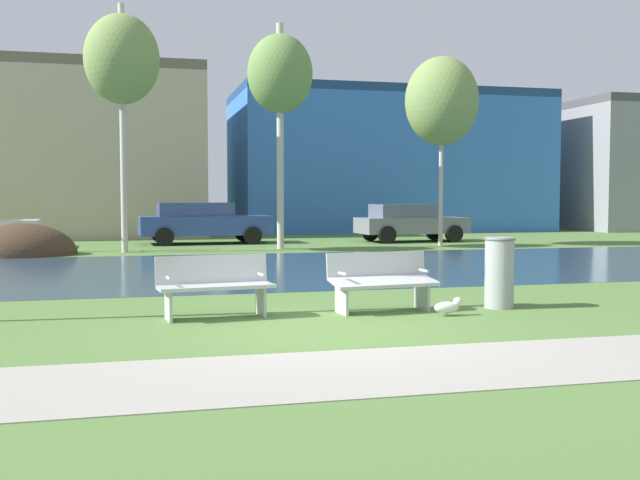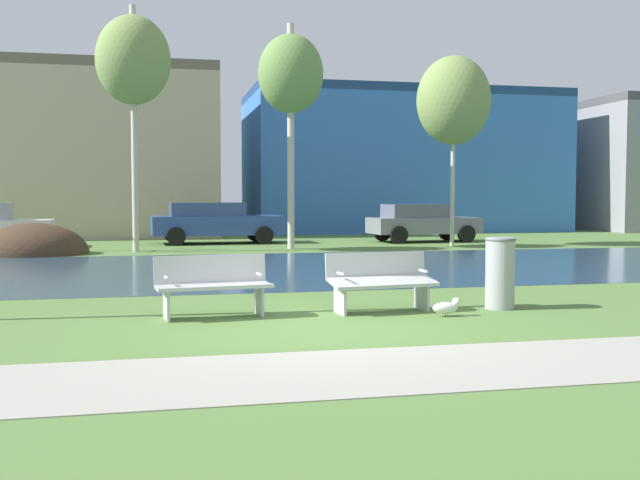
{
  "view_description": "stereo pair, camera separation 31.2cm",
  "coord_description": "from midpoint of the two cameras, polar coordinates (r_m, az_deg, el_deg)",
  "views": [
    {
      "loc": [
        -2.29,
        -9.17,
        1.7
      ],
      "look_at": [
        0.47,
        1.99,
        1.03
      ],
      "focal_mm": 41.74,
      "sensor_mm": 36.0,
      "label": 1
    },
    {
      "loc": [
        -1.99,
        -9.24,
        1.7
      ],
      "look_at": [
        0.47,
        1.99,
        1.03
      ],
      "focal_mm": 41.74,
      "sensor_mm": 36.0,
      "label": 2
    }
  ],
  "objects": [
    {
      "name": "building_beige_block",
      "position": [
        34.97,
        -21.55,
        6.15
      ],
      "size": [
        14.46,
        9.61,
        7.07
      ],
      "color": "#BCAD8E",
      "rests_on": "ground"
    },
    {
      "name": "birch_center_left",
      "position": [
        24.34,
        -3.46,
        12.47
      ],
      "size": [
        2.09,
        2.09,
        7.2
      ],
      "color": "#BCB7A8",
      "rests_on": "ground"
    },
    {
      "name": "birch_center",
      "position": [
        26.13,
        8.97,
        10.47
      ],
      "size": [
        2.51,
        2.51,
        6.46
      ],
      "color": "#BCB7A8",
      "rests_on": "ground"
    },
    {
      "name": "paved_path_strip",
      "position": [
        7.4,
        3.37,
        -9.91
      ],
      "size": [
        60.0,
        1.94,
        0.01
      ],
      "primitive_type": "cube",
      "color": "#9E998E",
      "rests_on": "ground"
    },
    {
      "name": "river_band",
      "position": [
        17.54,
        -6.81,
        -2.21
      ],
      "size": [
        80.0,
        8.93,
        0.01
      ],
      "primitive_type": "cube",
      "color": "#2D475B",
      "rests_on": "ground"
    },
    {
      "name": "parked_sedan_second_blue",
      "position": [
        27.0,
        -9.29,
        1.39
      ],
      "size": [
        4.73,
        2.25,
        1.48
      ],
      "color": "#2D4793",
      "rests_on": "ground"
    },
    {
      "name": "birch_left",
      "position": [
        23.62,
        -15.33,
        13.14
      ],
      "size": [
        2.23,
        2.23,
        7.43
      ],
      "color": "#BCB7A8",
      "rests_on": "ground"
    },
    {
      "name": "building_blue_store",
      "position": [
        37.62,
        4.8,
        5.95
      ],
      "size": [
        15.02,
        7.53,
        6.79
      ],
      "color": "#3870C6",
      "rests_on": "ground"
    },
    {
      "name": "soil_mound",
      "position": [
        23.29,
        -22.32,
        -1.07
      ],
      "size": [
        3.17,
        2.63,
        1.85
      ],
      "primitive_type": "ellipsoid",
      "color": "#423021",
      "rests_on": "ground"
    },
    {
      "name": "ground_plane",
      "position": [
        19.4,
        -7.5,
        -1.69
      ],
      "size": [
        120.0,
        120.0,
        0.0
      ],
      "primitive_type": "plane",
      "color": "#517538"
    },
    {
      "name": "parked_hatch_third_grey",
      "position": [
        28.0,
        6.54,
        1.4
      ],
      "size": [
        4.08,
        2.12,
        1.41
      ],
      "color": "slate",
      "rests_on": "ground"
    },
    {
      "name": "bench_left",
      "position": [
        10.53,
        -8.9,
        -3.38
      ],
      "size": [
        1.66,
        0.75,
        0.87
      ],
      "color": "#B2B5B7",
      "rests_on": "ground"
    },
    {
      "name": "seagull",
      "position": [
        10.75,
        8.98,
        -5.07
      ],
      "size": [
        0.45,
        0.17,
        0.26
      ],
      "color": "white",
      "rests_on": "ground"
    },
    {
      "name": "trash_bin",
      "position": [
        11.62,
        12.84,
        -2.37
      ],
      "size": [
        0.47,
        0.47,
        1.08
      ],
      "color": "#999B9E",
      "rests_on": "ground"
    },
    {
      "name": "bench_right",
      "position": [
        11.02,
        3.95,
        -3.05
      ],
      "size": [
        1.66,
        0.75,
        0.87
      ],
      "color": "#B2B5B7",
      "rests_on": "ground"
    }
  ]
}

